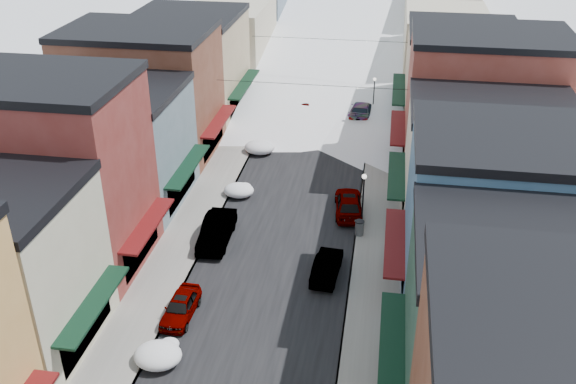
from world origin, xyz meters
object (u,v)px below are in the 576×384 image
(trash_can, at_px, (359,228))
(streetlamp_near, at_px, (363,194))
(car_silver_sedan, at_px, (181,307))
(car_dark_hatch, at_px, (217,231))
(car_green_sedan, at_px, (327,266))

(trash_can, relative_size, streetlamp_near, 0.26)
(trash_can, bearing_deg, car_silver_sedan, -132.91)
(car_dark_hatch, relative_size, trash_can, 4.83)
(car_green_sedan, bearing_deg, trash_can, -105.23)
(car_silver_sedan, distance_m, car_green_sedan, 9.49)
(car_dark_hatch, bearing_deg, car_silver_sedan, -91.71)
(car_silver_sedan, bearing_deg, car_green_sedan, 35.51)
(car_green_sedan, xyz_separation_m, trash_can, (1.73, 4.98, -0.01))
(car_silver_sedan, relative_size, streetlamp_near, 0.95)
(car_silver_sedan, height_order, trash_can, car_silver_sedan)
(car_silver_sedan, height_order, streetlamp_near, streetlamp_near)
(car_green_sedan, height_order, streetlamp_near, streetlamp_near)
(car_silver_sedan, bearing_deg, streetlamp_near, 51.17)
(car_dark_hatch, height_order, car_green_sedan, car_dark_hatch)
(car_silver_sedan, xyz_separation_m, trash_can, (9.58, 10.31, 0.03))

